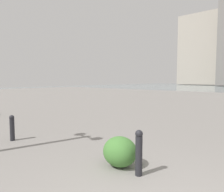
# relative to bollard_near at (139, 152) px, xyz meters

# --- Properties ---
(building_annex) EXTENTS (11.89, 10.28, 21.11)m
(building_annex) POSITION_rel_bollard_near_xyz_m (21.71, -66.35, 10.15)
(building_annex) COLOR #B2A899
(building_annex) RESTS_ON ground
(bollard_near) EXTENTS (0.13, 0.13, 0.78)m
(bollard_near) POSITION_rel_bollard_near_xyz_m (0.00, 0.00, 0.00)
(bollard_near) COLOR #232328
(bollard_near) RESTS_ON ground
(bollard_mid) EXTENTS (0.13, 0.13, 0.68)m
(bollard_mid) POSITION_rel_bollard_near_xyz_m (3.67, 0.55, -0.05)
(bollard_mid) COLOR #232328
(bollard_mid) RESTS_ON ground
(shrub_round) EXTENTS (0.66, 0.59, 0.56)m
(shrub_round) POSITION_rel_bollard_near_xyz_m (0.48, -0.08, -0.13)
(shrub_round) COLOR #477F38
(shrub_round) RESTS_ON ground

